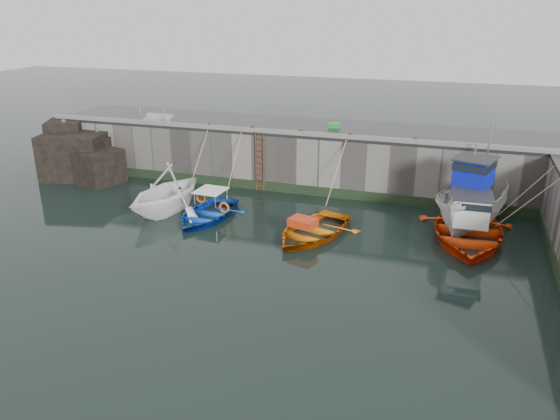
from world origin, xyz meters
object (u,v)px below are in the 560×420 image
(bollard_c, at_px, (301,132))
(bollard_a, at_px, (210,126))
(fish_crate, at_px, (334,125))
(boat_near_white, at_px, (168,211))
(boat_far_white, at_px, (473,206))
(boat_near_navy, at_px, (312,235))
(boat_far_orange, at_px, (467,230))
(bollard_b, at_px, (252,129))
(ladder, at_px, (259,162))
(boat_near_blue, at_px, (207,217))
(bollard_e, at_px, (415,140))
(bollard_d, at_px, (351,136))

(bollard_c, bearing_deg, bollard_a, 180.00)
(fish_crate, height_order, bollard_a, bollard_a)
(boat_near_white, relative_size, boat_far_white, 0.74)
(boat_far_white, bearing_deg, bollard_a, -171.92)
(boat_near_navy, xyz_separation_m, bollard_c, (-2.13, 5.48, 3.30))
(boat_far_orange, relative_size, bollard_b, 22.76)
(boat_far_orange, bearing_deg, ladder, 160.28)
(boat_near_blue, bearing_deg, boat_near_white, 178.33)
(fish_crate, bearing_deg, ladder, -137.86)
(bollard_e, bearing_deg, bollard_c, 180.00)
(boat_near_blue, bearing_deg, boat_far_white, 16.10)
(boat_near_white, distance_m, boat_far_white, 14.39)
(bollard_d, bearing_deg, boat_far_white, -20.90)
(bollard_c, bearing_deg, bollard_d, 0.00)
(bollard_a, height_order, bollard_d, same)
(boat_far_white, xyz_separation_m, bollard_b, (-11.44, 2.34, 2.26))
(bollard_b, bearing_deg, bollard_e, 0.00)
(fish_crate, relative_size, bollard_d, 1.95)
(fish_crate, distance_m, bollard_a, 6.82)
(fish_crate, bearing_deg, bollard_d, -52.70)
(boat_far_orange, height_order, bollard_e, boat_far_orange)
(fish_crate, relative_size, bollard_e, 1.95)
(boat_near_white, relative_size, fish_crate, 9.23)
(bollard_d, bearing_deg, bollard_e, 0.00)
(bollard_a, height_order, bollard_c, same)
(bollard_a, bearing_deg, bollard_e, 0.00)
(ladder, height_order, bollard_c, bollard_c)
(boat_far_white, xyz_separation_m, bollard_a, (-13.94, 2.34, 2.26))
(ladder, height_order, boat_far_white, boat_far_white)
(ladder, relative_size, boat_near_white, 0.64)
(ladder, bearing_deg, fish_crate, 36.29)
(bollard_c, bearing_deg, fish_crate, 60.32)
(bollard_e, bearing_deg, boat_far_orange, -53.95)
(bollard_e, bearing_deg, boat_near_navy, -123.84)
(bollard_c, bearing_deg, boat_far_orange, -23.93)
(boat_near_blue, height_order, boat_far_white, boat_far_white)
(boat_near_white, relative_size, boat_near_navy, 1.05)
(bollard_a, xyz_separation_m, bollard_e, (11.00, 0.00, 0.00))
(boat_far_orange, distance_m, fish_crate, 9.89)
(fish_crate, xyz_separation_m, bollard_b, (-3.95, -2.20, 0.00))
(boat_near_white, relative_size, bollard_d, 17.96)
(ladder, distance_m, bollard_c, 2.81)
(fish_crate, bearing_deg, boat_far_orange, -33.52)
(boat_near_white, height_order, bollard_d, bollard_d)
(boat_near_blue, bearing_deg, bollard_a, 115.59)
(boat_near_blue, distance_m, boat_far_orange, 11.84)
(ladder, bearing_deg, bollard_c, 8.67)
(bollard_d, bearing_deg, boat_near_white, -149.26)
(fish_crate, distance_m, bollard_d, 2.58)
(ladder, height_order, bollard_a, bollard_a)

